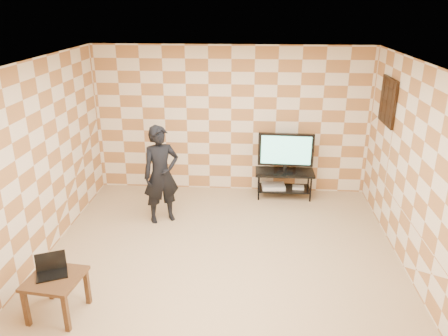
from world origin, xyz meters
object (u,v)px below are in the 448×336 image
(side_table, at_px, (55,284))
(tv_stand, at_px, (284,178))
(person, at_px, (161,175))
(tv, at_px, (286,151))

(side_table, bearing_deg, tv_stand, 51.08)
(tv_stand, distance_m, person, 2.34)
(person, bearing_deg, tv_stand, 0.05)
(tv_stand, distance_m, tv, 0.53)
(tv_stand, relative_size, side_table, 1.64)
(tv_stand, bearing_deg, person, -152.63)
(tv, bearing_deg, side_table, -128.95)
(side_table, relative_size, person, 0.40)
(side_table, xyz_separation_m, person, (0.74, 2.39, 0.39))
(side_table, height_order, person, person)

